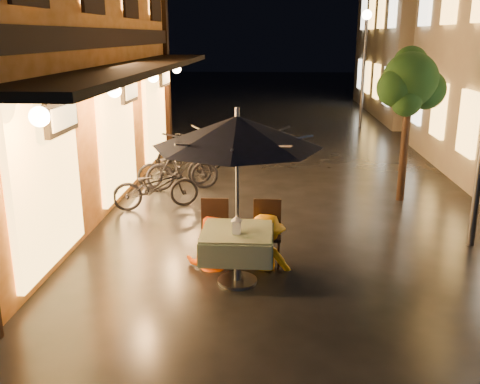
# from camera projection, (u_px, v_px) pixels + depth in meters

# --- Properties ---
(ground) EXTENTS (90.00, 90.00, 0.00)m
(ground) POSITION_uv_depth(u_px,v_px,m) (293.00, 296.00, 7.14)
(ground) COLOR black
(ground) RESTS_ON ground
(east_building_far) EXTENTS (7.30, 10.30, 7.30)m
(east_building_far) POSITION_uv_depth(u_px,v_px,m) (457.00, 28.00, 22.89)
(east_building_far) COLOR tan
(east_building_far) RESTS_ON ground
(street_tree) EXTENTS (1.43, 1.20, 3.15)m
(street_tree) POSITION_uv_depth(u_px,v_px,m) (411.00, 84.00, 10.63)
(street_tree) COLOR black
(street_tree) RESTS_ON ground
(streetlamp_far) EXTENTS (0.36, 0.36, 4.23)m
(streetlamp_far) POSITION_uv_depth(u_px,v_px,m) (365.00, 47.00, 19.54)
(streetlamp_far) COLOR #59595E
(streetlamp_far) RESTS_ON ground
(cafe_table) EXTENTS (0.99, 0.99, 0.78)m
(cafe_table) POSITION_uv_depth(u_px,v_px,m) (237.00, 243.00, 7.39)
(cafe_table) COLOR #59595E
(cafe_table) RESTS_ON ground
(patio_umbrella) EXTENTS (2.26, 2.26, 2.46)m
(patio_umbrella) POSITION_uv_depth(u_px,v_px,m) (237.00, 132.00, 6.94)
(patio_umbrella) COLOR #59595E
(patio_umbrella) RESTS_ON ground
(cafe_chair_left) EXTENTS (0.42, 0.42, 0.97)m
(cafe_chair_left) POSITION_uv_depth(u_px,v_px,m) (214.00, 228.00, 8.13)
(cafe_chair_left) COLOR black
(cafe_chair_left) RESTS_ON ground
(cafe_chair_right) EXTENTS (0.42, 0.42, 0.97)m
(cafe_chair_right) POSITION_uv_depth(u_px,v_px,m) (267.00, 229.00, 8.08)
(cafe_chair_right) COLOR black
(cafe_chair_right) RESTS_ON ground
(table_lantern) EXTENTS (0.16, 0.16, 0.25)m
(table_lantern) POSITION_uv_depth(u_px,v_px,m) (237.00, 224.00, 7.17)
(table_lantern) COLOR white
(table_lantern) RESTS_ON cafe_table
(person_orange) EXTENTS (0.76, 0.60, 1.52)m
(person_orange) POSITION_uv_depth(u_px,v_px,m) (210.00, 218.00, 7.90)
(person_orange) COLOR #F14C00
(person_orange) RESTS_ON ground
(person_yellow) EXTENTS (1.12, 0.78, 1.59)m
(person_yellow) POSITION_uv_depth(u_px,v_px,m) (266.00, 216.00, 7.85)
(person_yellow) COLOR #FC9F07
(person_yellow) RESTS_ON ground
(bicycle_0) EXTENTS (1.81, 1.16, 0.90)m
(bicycle_0) POSITION_uv_depth(u_px,v_px,m) (156.00, 187.00, 10.64)
(bicycle_0) COLOR black
(bicycle_0) RESTS_ON ground
(bicycle_1) EXTENTS (1.69, 0.88, 0.98)m
(bicycle_1) POSITION_uv_depth(u_px,v_px,m) (182.00, 169.00, 11.91)
(bicycle_1) COLOR black
(bicycle_1) RESTS_ON ground
(bicycle_2) EXTENTS (1.84, 1.26, 0.92)m
(bicycle_2) POSITION_uv_depth(u_px,v_px,m) (175.00, 167.00, 12.20)
(bicycle_2) COLOR black
(bicycle_2) RESTS_ON ground
(bicycle_3) EXTENTS (1.70, 0.73, 0.99)m
(bicycle_3) POSITION_uv_depth(u_px,v_px,m) (190.00, 153.00, 13.48)
(bicycle_3) COLOR black
(bicycle_3) RESTS_ON ground
(bicycle_4) EXTENTS (1.76, 0.75, 0.90)m
(bicycle_4) POSITION_uv_depth(u_px,v_px,m) (185.00, 149.00, 14.21)
(bicycle_4) COLOR black
(bicycle_4) RESTS_ON ground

